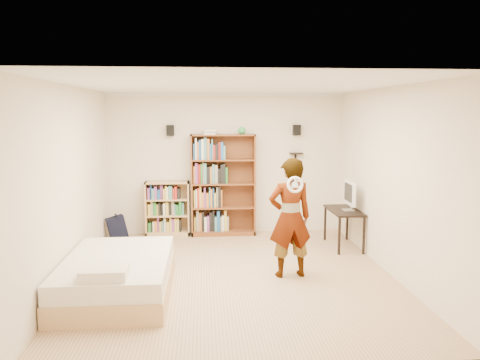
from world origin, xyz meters
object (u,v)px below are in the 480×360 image
object	(u,v)px
tall_bookshelf	(223,185)
person	(290,218)
low_bookshelf	(168,209)
computer_desk	(344,228)
daybed	(118,271)

from	to	relation	value
tall_bookshelf	person	world-z (taller)	tall_bookshelf
low_bookshelf	computer_desk	distance (m)	3.29
computer_desk	person	size ratio (longest dim) A/B	0.57
person	tall_bookshelf	bearing A→B (deg)	-77.50
tall_bookshelf	low_bookshelf	size ratio (longest dim) A/B	1.86
low_bookshelf	person	xyz separation A→B (m)	(1.90, -2.42, 0.34)
daybed	person	distance (m)	2.45
low_bookshelf	daybed	bearing A→B (deg)	-98.52
daybed	computer_desk	bearing A→B (deg)	27.67
tall_bookshelf	daybed	world-z (taller)	tall_bookshelf
computer_desk	person	world-z (taller)	person
low_bookshelf	daybed	xyz separation A→B (m)	(-0.43, -2.90, -0.21)
tall_bookshelf	computer_desk	xyz separation A→B (m)	(2.05, -1.01, -0.63)
tall_bookshelf	person	bearing A→B (deg)	-70.65
computer_desk	low_bookshelf	bearing A→B (deg)	161.64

